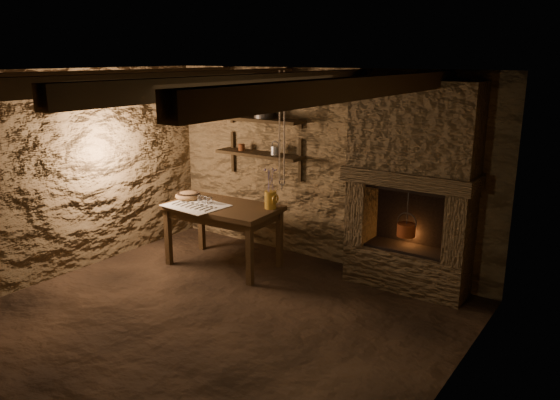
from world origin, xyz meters
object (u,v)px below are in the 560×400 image
Objects in this scene: work_table at (223,233)px; iron_stockpot at (264,111)px; wooden_bowl at (188,196)px; red_pot at (406,229)px; stoneware_jug at (271,191)px.

work_table is 1.63m from iron_stockpot.
iron_stockpot reaches higher than wooden_bowl.
red_pot reaches higher than wooden_bowl.
iron_stockpot reaches higher than stoneware_jug.
iron_stockpot is 2.33m from red_pot.
work_table is 2.88× the size of stoneware_jug.
red_pot is at bearing 39.19° from stoneware_jug.
wooden_bowl is 2.74m from red_pot.
wooden_bowl is 1.29× the size of iron_stockpot.
wooden_bowl is at bearing -130.38° from iron_stockpot.
iron_stockpot is at bearing 79.72° from work_table.
wooden_bowl is (-0.55, -0.02, 0.40)m from work_table.
red_pot is (1.54, 0.41, -0.29)m from stoneware_jug.
stoneware_jug is (0.57, 0.21, 0.57)m from work_table.
stoneware_jug is 1.46× the size of wooden_bowl.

